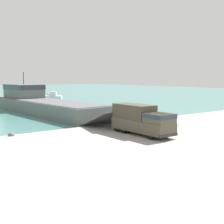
{
  "coord_description": "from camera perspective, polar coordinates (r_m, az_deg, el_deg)",
  "views": [
    {
      "loc": [
        -25.65,
        -29.91,
        6.53
      ],
      "look_at": [
        -2.06,
        0.86,
        2.02
      ],
      "focal_mm": 50.0,
      "sensor_mm": 36.0,
      "label": 1
    }
  ],
  "objects": [
    {
      "name": "shoreline_rock_d",
      "position": [
        45.48,
        3.11,
        -1.63
      ],
      "size": [
        0.6,
        0.6,
        0.6
      ],
      "primitive_type": "sphere",
      "color": "gray",
      "rests_on": "ground_plane"
    },
    {
      "name": "shoreline_rock_c",
      "position": [
        49.32,
        8.24,
        -1.04
      ],
      "size": [
        1.01,
        1.01,
        1.01
      ],
      "primitive_type": "sphere",
      "color": "gray",
      "rests_on": "ground_plane"
    },
    {
      "name": "ground_plane",
      "position": [
        39.94,
        3.11,
        -2.78
      ],
      "size": [
        240.0,
        240.0,
        0.0
      ],
      "primitive_type": "plane",
      "color": "#9E998E"
    },
    {
      "name": "moored_boat_b",
      "position": [
        87.27,
        -10.84,
        2.71
      ],
      "size": [
        5.46,
        4.8,
        2.23
      ],
      "rotation": [
        0.0,
        0.0,
        0.94
      ],
      "color": "white",
      "rests_on": "ground_plane"
    },
    {
      "name": "shoreline_rock_a",
      "position": [
        45.66,
        4.63,
        -1.61
      ],
      "size": [
        0.61,
        0.61,
        0.61
      ],
      "primitive_type": "sphere",
      "color": "gray",
      "rests_on": "ground_plane"
    },
    {
      "name": "moored_boat_a",
      "position": [
        96.22,
        -11.34,
        2.88
      ],
      "size": [
        7.33,
        5.93,
        1.35
      ],
      "rotation": [
        0.0,
        0.0,
        0.98
      ],
      "color": "#B7BABF",
      "rests_on": "ground_plane"
    },
    {
      "name": "soldier_on_ramp",
      "position": [
        36.83,
        8.89,
        -2.05
      ],
      "size": [
        0.49,
        0.47,
        1.76
      ],
      "rotation": [
        0.0,
        0.0,
        0.83
      ],
      "color": "#6B664C",
      "rests_on": "ground_plane"
    },
    {
      "name": "landing_craft",
      "position": [
        56.24,
        -12.55,
        1.6
      ],
      "size": [
        8.15,
        34.28,
        7.3
      ],
      "rotation": [
        0.0,
        0.0,
        0.03
      ],
      "color": "#56605B",
      "rests_on": "ground_plane"
    },
    {
      "name": "military_truck",
      "position": [
        34.87,
        5.44,
        -1.38
      ],
      "size": [
        2.67,
        8.21,
        3.3
      ],
      "rotation": [
        0.0,
        0.0,
        -1.59
      ],
      "color": "#4C4738",
      "rests_on": "ground_plane"
    },
    {
      "name": "shoreline_rock_b",
      "position": [
        35.93,
        -17.92,
        -4.17
      ],
      "size": [
        0.76,
        0.76,
        0.76
      ],
      "primitive_type": "sphere",
      "color": "#66605B",
      "rests_on": "ground_plane"
    }
  ]
}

